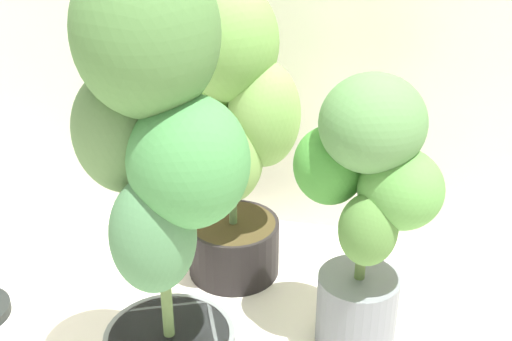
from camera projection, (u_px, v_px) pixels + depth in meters
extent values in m
cylinder|color=black|center=(235.00, 247.00, 1.82)|extent=(0.25, 0.25, 0.15)
cylinder|color=#40351C|center=(234.00, 225.00, 1.79)|extent=(0.23, 0.23, 0.02)
cylinder|color=#5B7B48|center=(233.00, 126.00, 1.66)|extent=(0.02, 0.02, 0.56)
ellipsoid|color=#6C9D49|center=(231.00, 42.00, 1.56)|extent=(0.33, 0.33, 0.29)
ellipsoid|color=#71A84B|center=(200.00, 95.00, 1.66)|extent=(0.23, 0.21, 0.25)
ellipsoid|color=#78A451|center=(264.00, 115.00, 1.61)|extent=(0.18, 0.18, 0.27)
ellipsoid|color=#779F50|center=(231.00, 160.00, 1.62)|extent=(0.21, 0.22, 0.22)
cylinder|color=#3C2C25|center=(169.00, 337.00, 1.37)|extent=(0.25, 0.25, 0.02)
cylinder|color=olive|center=(157.00, 181.00, 1.20)|extent=(0.02, 0.02, 0.72)
ellipsoid|color=#487239|center=(146.00, 33.00, 1.08)|extent=(0.26, 0.26, 0.29)
ellipsoid|color=#517542|center=(124.00, 130.00, 1.19)|extent=(0.20, 0.20, 0.24)
ellipsoid|color=#438545|center=(188.00, 161.00, 1.14)|extent=(0.30, 0.30, 0.24)
ellipsoid|color=#46764A|center=(153.00, 235.00, 1.17)|extent=(0.21, 0.20, 0.23)
cylinder|color=slate|center=(357.00, 309.00, 1.56)|extent=(0.19, 0.19, 0.18)
cylinder|color=#412F23|center=(359.00, 280.00, 1.53)|extent=(0.17, 0.17, 0.02)
cylinder|color=#5A753C|center=(367.00, 194.00, 1.42)|extent=(0.02, 0.02, 0.44)
ellipsoid|color=#528146|center=(373.00, 123.00, 1.35)|extent=(0.31, 0.31, 0.21)
ellipsoid|color=#418933|center=(330.00, 165.00, 1.43)|extent=(0.20, 0.21, 0.17)
ellipsoid|color=#548F40|center=(400.00, 189.00, 1.37)|extent=(0.24, 0.23, 0.17)
ellipsoid|color=#4E7A37|center=(368.00, 230.00, 1.38)|extent=(0.13, 0.12, 0.16)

